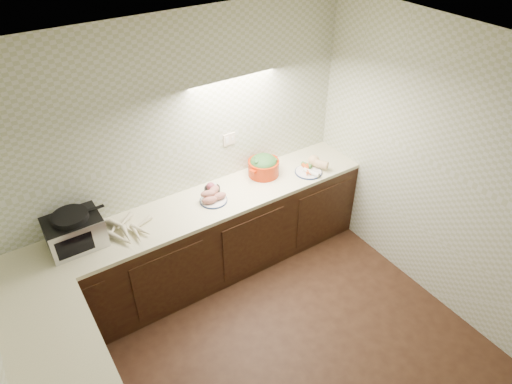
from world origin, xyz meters
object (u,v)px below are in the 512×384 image
onion_bowl (212,189)px  dutch_oven (264,165)px  sweet_potato_plate (213,197)px  veg_plate (311,166)px  toaster_oven (74,231)px  parsnip_pile (130,226)px

onion_bowl → dutch_oven: dutch_oven is taller
sweet_potato_plate → dutch_oven: dutch_oven is taller
veg_plate → toaster_oven: bearing=175.9°
onion_bowl → veg_plate: veg_plate is taller
toaster_oven → onion_bowl: toaster_oven is taller
onion_bowl → veg_plate: 1.08m
parsnip_pile → veg_plate: veg_plate is taller
parsnip_pile → onion_bowl: (0.87, 0.09, 0.01)m
toaster_oven → dutch_oven: size_ratio=1.11×
sweet_potato_plate → onion_bowl: (0.06, 0.12, -0.00)m
veg_plate → parsnip_pile: bearing=176.6°
toaster_oven → veg_plate: 2.38m
sweet_potato_plate → veg_plate: veg_plate is taller
parsnip_pile → sweet_potato_plate: (0.81, -0.03, 0.01)m
toaster_oven → onion_bowl: (1.31, 0.04, -0.10)m
dutch_oven → sweet_potato_plate: bearing=171.7°
sweet_potato_plate → veg_plate: (1.12, -0.08, 0.00)m
parsnip_pile → dutch_oven: bearing=3.2°
parsnip_pile → dutch_oven: dutch_oven is taller
toaster_oven → sweet_potato_plate: (1.25, -0.09, -0.10)m
parsnip_pile → dutch_oven: 1.47m
toaster_oven → veg_plate: size_ratio=1.23×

